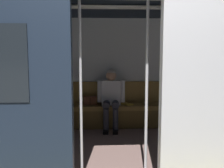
# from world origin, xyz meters

# --- Properties ---
(train_car) EXTENTS (6.40, 2.93, 2.34)m
(train_car) POSITION_xyz_m (0.05, -1.29, 1.56)
(train_car) COLOR silver
(train_car) RESTS_ON ground_plane
(bench_seat) EXTENTS (2.44, 0.44, 0.46)m
(bench_seat) POSITION_xyz_m (0.00, -2.42, 0.35)
(bench_seat) COLOR olive
(bench_seat) RESTS_ON ground_plane
(person_seated) EXTENTS (0.55, 0.69, 1.18)m
(person_seated) POSITION_xyz_m (-0.07, -2.37, 0.68)
(person_seated) COLOR silver
(person_seated) RESTS_ON ground_plane
(handbag) EXTENTS (0.26, 0.15, 0.17)m
(handbag) POSITION_xyz_m (0.35, -2.49, 0.54)
(handbag) COLOR brown
(handbag) RESTS_ON bench_seat
(book) EXTENTS (0.25, 0.27, 0.03)m
(book) POSITION_xyz_m (-0.41, -2.44, 0.47)
(book) COLOR gold
(book) RESTS_ON bench_seat
(grab_pole_door) EXTENTS (0.04, 0.04, 2.20)m
(grab_pole_door) POSITION_xyz_m (0.39, -0.36, 1.10)
(grab_pole_door) COLOR silver
(grab_pole_door) RESTS_ON ground_plane
(grab_pole_far) EXTENTS (0.04, 0.04, 2.20)m
(grab_pole_far) POSITION_xyz_m (-0.39, -0.41, 1.10)
(grab_pole_far) COLOR silver
(grab_pole_far) RESTS_ON ground_plane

